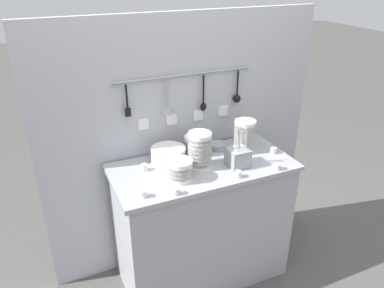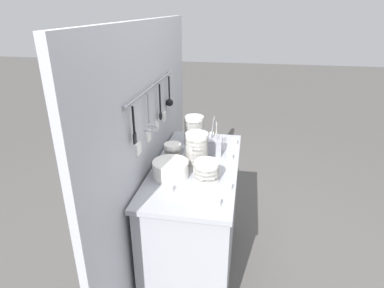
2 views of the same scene
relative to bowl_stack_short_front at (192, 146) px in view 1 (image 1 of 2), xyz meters
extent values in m
plane|color=#514F4C|center=(0.00, -0.16, -0.97)|extent=(20.00, 20.00, 0.00)
cube|color=#9EA0A8|center=(0.00, -0.16, -0.08)|extent=(1.16, 0.55, 0.03)
cube|color=#9EA0A8|center=(0.00, -0.16, -0.53)|extent=(1.12, 0.53, 0.87)
cube|color=#A8AAB2|center=(0.00, 0.15, -0.07)|extent=(1.96, 0.04, 1.80)
cylinder|color=#93969E|center=(0.00, 0.12, 0.45)|extent=(0.91, 0.01, 0.01)
sphere|color=#93969E|center=(-0.45, 0.12, 0.45)|extent=(0.02, 0.02, 0.02)
sphere|color=#93969E|center=(0.46, 0.12, 0.45)|extent=(0.02, 0.02, 0.02)
cylinder|color=black|center=(-0.39, 0.11, 0.36)|extent=(0.01, 0.01, 0.15)
cube|color=black|center=(-0.39, 0.11, 0.26)|extent=(0.04, 0.01, 0.06)
cylinder|color=#93969E|center=(-0.39, 0.12, 0.44)|extent=(0.01, 0.01, 0.02)
cylinder|color=#93969E|center=(-0.13, 0.11, 0.35)|extent=(0.01, 0.01, 0.18)
torus|color=#93969E|center=(-0.13, 0.11, 0.22)|extent=(0.10, 0.10, 0.01)
cylinder|color=#93969E|center=(-0.13, 0.12, 0.44)|extent=(0.01, 0.01, 0.02)
cylinder|color=black|center=(0.13, 0.11, 0.34)|extent=(0.01, 0.01, 0.19)
ellipsoid|color=black|center=(0.13, 0.11, 0.22)|extent=(0.04, 0.02, 0.06)
cylinder|color=#93969E|center=(0.13, 0.12, 0.44)|extent=(0.01, 0.01, 0.02)
cylinder|color=black|center=(0.39, 0.11, 0.35)|extent=(0.01, 0.01, 0.18)
sphere|color=black|center=(0.39, 0.11, 0.24)|extent=(0.06, 0.06, 0.06)
cylinder|color=#93969E|center=(0.39, 0.12, 0.44)|extent=(0.01, 0.01, 0.02)
cube|color=white|center=(-0.29, 0.13, 0.15)|extent=(0.07, 0.01, 0.07)
cube|color=white|center=(-0.09, 0.13, 0.15)|extent=(0.07, 0.01, 0.07)
cube|color=white|center=(0.10, 0.13, 0.15)|extent=(0.07, 0.01, 0.07)
cube|color=white|center=(0.29, 0.13, 0.15)|extent=(0.07, 0.01, 0.07)
cylinder|color=silver|center=(0.00, 0.00, -0.04)|extent=(0.11, 0.11, 0.05)
cylinder|color=silver|center=(0.00, 0.00, -0.01)|extent=(0.11, 0.11, 0.05)
cylinder|color=silver|center=(0.00, 0.00, 0.01)|extent=(0.11, 0.11, 0.05)
cylinder|color=silver|center=(0.00, 0.00, 0.04)|extent=(0.11, 0.11, 0.05)
cylinder|color=silver|center=(-0.03, -0.17, -0.04)|extent=(0.15, 0.15, 0.05)
cylinder|color=silver|center=(-0.03, -0.17, -0.02)|extent=(0.15, 0.15, 0.05)
cylinder|color=silver|center=(-0.03, -0.17, 0.01)|extent=(0.15, 0.15, 0.05)
cylinder|color=silver|center=(-0.03, -0.17, 0.04)|extent=(0.15, 0.15, 0.05)
cylinder|color=silver|center=(-0.03, -0.17, 0.06)|extent=(0.15, 0.15, 0.05)
cylinder|color=silver|center=(-0.03, -0.17, 0.09)|extent=(0.15, 0.15, 0.05)
cylinder|color=silver|center=(-0.03, -0.17, 0.12)|extent=(0.15, 0.15, 0.05)
cylinder|color=silver|center=(-0.03, -0.17, 0.14)|extent=(0.15, 0.15, 0.05)
cylinder|color=silver|center=(0.34, -0.09, -0.05)|extent=(0.14, 0.14, 0.05)
cylinder|color=silver|center=(0.34, -0.09, -0.02)|extent=(0.14, 0.14, 0.05)
cylinder|color=silver|center=(0.34, -0.09, 0.00)|extent=(0.14, 0.14, 0.05)
cylinder|color=silver|center=(0.34, -0.09, 0.03)|extent=(0.14, 0.14, 0.05)
cylinder|color=silver|center=(0.34, -0.09, 0.05)|extent=(0.14, 0.14, 0.05)
cylinder|color=silver|center=(0.34, -0.09, 0.08)|extent=(0.14, 0.14, 0.05)
cylinder|color=silver|center=(0.34, -0.09, 0.10)|extent=(0.14, 0.14, 0.05)
cylinder|color=silver|center=(0.34, -0.09, 0.13)|extent=(0.14, 0.14, 0.05)
cylinder|color=silver|center=(-0.19, -0.26, -0.05)|extent=(0.15, 0.15, 0.05)
cylinder|color=silver|center=(-0.19, -0.26, -0.02)|extent=(0.15, 0.15, 0.05)
cylinder|color=silver|center=(-0.19, -0.26, 0.01)|extent=(0.15, 0.15, 0.05)
cylinder|color=silver|center=(-0.19, -0.26, 0.03)|extent=(0.15, 0.15, 0.05)
cylinder|color=silver|center=(-0.18, -0.03, -0.06)|extent=(0.22, 0.22, 0.01)
cylinder|color=silver|center=(-0.18, -0.03, -0.05)|extent=(0.22, 0.22, 0.01)
cylinder|color=silver|center=(-0.18, -0.03, -0.04)|extent=(0.22, 0.22, 0.01)
cylinder|color=silver|center=(-0.18, -0.03, -0.03)|extent=(0.22, 0.22, 0.01)
cylinder|color=silver|center=(-0.18, -0.03, -0.02)|extent=(0.22, 0.22, 0.01)
cylinder|color=silver|center=(-0.18, -0.03, -0.01)|extent=(0.22, 0.22, 0.01)
cylinder|color=silver|center=(-0.18, -0.03, 0.00)|extent=(0.22, 0.22, 0.01)
cylinder|color=silver|center=(-0.18, -0.03, 0.01)|extent=(0.22, 0.22, 0.01)
cylinder|color=silver|center=(-0.18, -0.03, 0.02)|extent=(0.22, 0.22, 0.01)
cylinder|color=silver|center=(-0.18, -0.03, 0.03)|extent=(0.22, 0.22, 0.01)
cylinder|color=#93969E|center=(0.19, 0.02, -0.05)|extent=(0.12, 0.12, 0.04)
cube|color=#93969E|center=(0.20, -0.25, -0.01)|extent=(0.13, 0.13, 0.12)
cylinder|color=#93969E|center=(0.21, -0.24, 0.09)|extent=(0.04, 0.02, 0.20)
cylinder|color=#93969E|center=(0.19, -0.27, 0.08)|extent=(0.03, 0.02, 0.19)
cylinder|color=#93969E|center=(0.21, -0.23, 0.08)|extent=(0.03, 0.03, 0.19)
cylinder|color=#93969E|center=(0.20, -0.24, 0.10)|extent=(0.02, 0.03, 0.22)
cylinder|color=#C6B793|center=(0.25, -0.26, 0.07)|extent=(0.03, 0.02, 0.16)
cylinder|color=silver|center=(-0.45, -0.34, -0.05)|extent=(0.04, 0.04, 0.04)
cylinder|color=silver|center=(-0.36, -0.06, -0.05)|extent=(0.04, 0.04, 0.04)
cylinder|color=silver|center=(0.51, -0.20, -0.05)|extent=(0.04, 0.04, 0.04)
cylinder|color=silver|center=(0.13, -0.37, -0.05)|extent=(0.04, 0.04, 0.04)
cylinder|color=silver|center=(0.40, -0.39, -0.05)|extent=(0.04, 0.04, 0.04)
cylinder|color=silver|center=(-0.28, -0.39, -0.05)|extent=(0.04, 0.04, 0.04)
camera|label=1|loc=(-0.91, -2.02, 1.09)|focal=35.00mm
camera|label=2|loc=(-1.88, -0.46, 0.90)|focal=30.00mm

